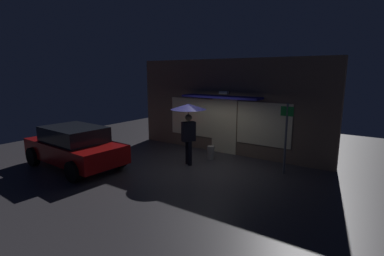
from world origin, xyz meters
The scene contains 6 objects.
ground_plane centered at (0.00, 0.00, 0.00)m, with size 18.00×18.00×0.00m, color #38353A.
building_facade centered at (0.00, 2.33, 1.86)m, with size 8.32×1.00×3.75m.
person_with_umbrella centered at (-0.29, 0.14, 1.75)m, with size 1.23×1.23×2.17m.
parked_car centered at (-3.41, -2.27, 0.72)m, with size 3.89×2.09×1.40m.
street_sign_post centered at (2.78, 1.14, 1.30)m, with size 0.40×0.07×2.28m.
sidewalk_bollard centered at (0.02, 1.14, 0.25)m, with size 0.27×0.27×0.50m, color #9E998E.
Camera 1 is at (5.43, -7.88, 3.21)m, focal length 26.97 mm.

